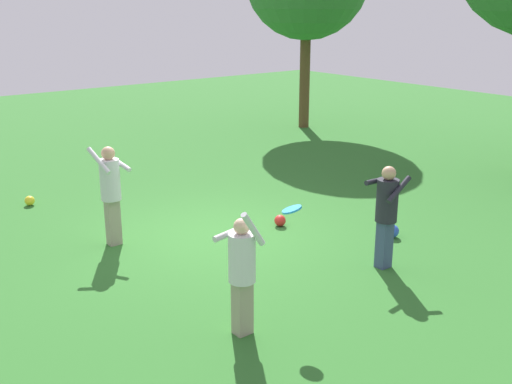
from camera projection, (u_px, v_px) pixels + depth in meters
name	position (u px, v px, depth m)	size (l,w,h in m)	color
ground_plane	(219.00, 235.00, 11.13)	(40.00, 40.00, 0.00)	#2D6B28
person_thrower	(242.00, 267.00, 7.58)	(0.52, 0.55, 1.71)	gray
person_catcher	(387.00, 208.00, 9.51)	(0.52, 0.59, 1.66)	#38476B
person_bystander	(111.00, 187.00, 10.42)	(0.66, 0.59, 1.74)	gray
frisbee	(292.00, 209.00, 8.00)	(0.38, 0.38, 0.11)	#2393D1
ball_red	(280.00, 221.00, 11.55)	(0.22, 0.22, 0.22)	red
ball_yellow	(30.00, 201.00, 12.72)	(0.20, 0.20, 0.20)	yellow
ball_blue	(392.00, 231.00, 10.99)	(0.24, 0.24, 0.24)	blue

